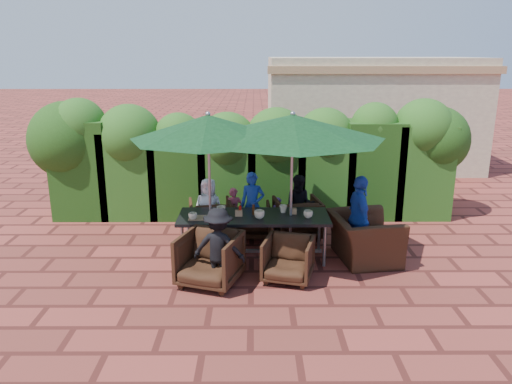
{
  "coord_description": "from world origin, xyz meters",
  "views": [
    {
      "loc": [
        0.05,
        -7.81,
        3.35
      ],
      "look_at": [
        0.08,
        0.4,
        1.04
      ],
      "focal_mm": 35.0,
      "sensor_mm": 36.0,
      "label": 1
    }
  ],
  "objects_px": {
    "chair_near_right": "(288,257)",
    "umbrella_left": "(208,127)",
    "umbrella_right": "(293,127)",
    "chair_far_left": "(211,217)",
    "dining_table": "(254,220)",
    "chair_far_right": "(297,216)",
    "chair_near_left": "(209,257)",
    "chair_far_mid": "(251,219)",
    "chair_end_right": "(364,230)"
  },
  "relations": [
    {
      "from": "umbrella_right",
      "to": "chair_far_left",
      "type": "bearing_deg",
      "value": 145.57
    },
    {
      "from": "chair_far_right",
      "to": "umbrella_left",
      "type": "bearing_deg",
      "value": 22.58
    },
    {
      "from": "umbrella_right",
      "to": "chair_end_right",
      "type": "distance_m",
      "value": 2.09
    },
    {
      "from": "dining_table",
      "to": "umbrella_left",
      "type": "xyz_separation_m",
      "value": [
        -0.71,
        -0.01,
        1.54
      ]
    },
    {
      "from": "umbrella_right",
      "to": "chair_far_mid",
      "type": "bearing_deg",
      "value": 123.8
    },
    {
      "from": "umbrella_right",
      "to": "chair_near_left",
      "type": "height_order",
      "value": "umbrella_right"
    },
    {
      "from": "dining_table",
      "to": "chair_end_right",
      "type": "xyz_separation_m",
      "value": [
        1.83,
        -0.07,
        -0.17
      ]
    },
    {
      "from": "dining_table",
      "to": "chair_near_left",
      "type": "xyz_separation_m",
      "value": [
        -0.66,
        -0.97,
        -0.24
      ]
    },
    {
      "from": "chair_far_left",
      "to": "chair_end_right",
      "type": "bearing_deg",
      "value": 148.99
    },
    {
      "from": "chair_near_left",
      "to": "chair_end_right",
      "type": "distance_m",
      "value": 2.64
    },
    {
      "from": "chair_far_mid",
      "to": "umbrella_left",
      "type": "bearing_deg",
      "value": 53.77
    },
    {
      "from": "dining_table",
      "to": "chair_far_right",
      "type": "relative_size",
      "value": 3.0
    },
    {
      "from": "chair_end_right",
      "to": "chair_far_left",
      "type": "bearing_deg",
      "value": 59.26
    },
    {
      "from": "umbrella_right",
      "to": "chair_far_right",
      "type": "distance_m",
      "value": 2.04
    },
    {
      "from": "umbrella_right",
      "to": "chair_near_left",
      "type": "xyz_separation_m",
      "value": [
        -1.27,
        -0.99,
        -1.78
      ]
    },
    {
      "from": "umbrella_right",
      "to": "chair_far_right",
      "type": "height_order",
      "value": "umbrella_right"
    },
    {
      "from": "chair_far_left",
      "to": "chair_near_left",
      "type": "relative_size",
      "value": 0.91
    },
    {
      "from": "chair_far_left",
      "to": "chair_end_right",
      "type": "xyz_separation_m",
      "value": [
        2.63,
        -1.06,
        0.12
      ]
    },
    {
      "from": "chair_near_left",
      "to": "chair_end_right",
      "type": "xyz_separation_m",
      "value": [
        2.48,
        0.9,
        0.08
      ]
    },
    {
      "from": "umbrella_left",
      "to": "chair_end_right",
      "type": "bearing_deg",
      "value": -1.33
    },
    {
      "from": "umbrella_right",
      "to": "chair_end_right",
      "type": "bearing_deg",
      "value": -4.01
    },
    {
      "from": "umbrella_right",
      "to": "chair_end_right",
      "type": "height_order",
      "value": "umbrella_right"
    },
    {
      "from": "dining_table",
      "to": "chair_far_mid",
      "type": "bearing_deg",
      "value": 92.49
    },
    {
      "from": "chair_near_left",
      "to": "chair_near_right",
      "type": "height_order",
      "value": "chair_near_left"
    },
    {
      "from": "chair_far_mid",
      "to": "chair_far_right",
      "type": "distance_m",
      "value": 0.86
    },
    {
      "from": "umbrella_right",
      "to": "chair_end_right",
      "type": "relative_size",
      "value": 2.54
    },
    {
      "from": "umbrella_left",
      "to": "chair_far_right",
      "type": "relative_size",
      "value": 3.01
    },
    {
      "from": "umbrella_right",
      "to": "chair_far_right",
      "type": "relative_size",
      "value": 3.58
    },
    {
      "from": "chair_far_right",
      "to": "chair_near_right",
      "type": "relative_size",
      "value": 1.13
    },
    {
      "from": "dining_table",
      "to": "chair_far_left",
      "type": "bearing_deg",
      "value": 129.22
    },
    {
      "from": "chair_far_left",
      "to": "chair_far_right",
      "type": "distance_m",
      "value": 1.62
    },
    {
      "from": "dining_table",
      "to": "chair_near_left",
      "type": "distance_m",
      "value": 1.2
    },
    {
      "from": "chair_far_mid",
      "to": "chair_end_right",
      "type": "bearing_deg",
      "value": 147.69
    },
    {
      "from": "chair_near_left",
      "to": "chair_end_right",
      "type": "relative_size",
      "value": 0.74
    },
    {
      "from": "dining_table",
      "to": "chair_near_right",
      "type": "bearing_deg",
      "value": -58.5
    },
    {
      "from": "chair_far_left",
      "to": "chair_near_right",
      "type": "xyz_separation_m",
      "value": [
        1.32,
        -1.83,
        -0.03
      ]
    },
    {
      "from": "chair_near_right",
      "to": "umbrella_left",
      "type": "bearing_deg",
      "value": 160.94
    },
    {
      "from": "chair_far_right",
      "to": "chair_end_right",
      "type": "xyz_separation_m",
      "value": [
        1.02,
        -1.03,
        0.1
      ]
    },
    {
      "from": "chair_far_left",
      "to": "chair_far_mid",
      "type": "relative_size",
      "value": 1.11
    },
    {
      "from": "chair_far_mid",
      "to": "chair_near_left",
      "type": "distance_m",
      "value": 2.06
    },
    {
      "from": "chair_end_right",
      "to": "umbrella_left",
      "type": "bearing_deg",
      "value": 79.81
    },
    {
      "from": "umbrella_left",
      "to": "dining_table",
      "type": "bearing_deg",
      "value": 1.07
    },
    {
      "from": "chair_end_right",
      "to": "chair_near_right",
      "type": "bearing_deg",
      "value": 111.86
    },
    {
      "from": "dining_table",
      "to": "chair_far_right",
      "type": "height_order",
      "value": "chair_far_right"
    },
    {
      "from": "chair_near_left",
      "to": "umbrella_left",
      "type": "bearing_deg",
      "value": 111.85
    },
    {
      "from": "chair_far_left",
      "to": "chair_far_mid",
      "type": "bearing_deg",
      "value": 171.61
    },
    {
      "from": "chair_far_right",
      "to": "chair_near_left",
      "type": "bearing_deg",
      "value": 42.83
    },
    {
      "from": "umbrella_right",
      "to": "chair_far_right",
      "type": "xyz_separation_m",
      "value": [
        0.2,
        0.95,
        -1.8
      ]
    },
    {
      "from": "chair_far_mid",
      "to": "umbrella_right",
      "type": "bearing_deg",
      "value": 121.18
    },
    {
      "from": "chair_near_right",
      "to": "chair_near_left",
      "type": "bearing_deg",
      "value": -158.94
    }
  ]
}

